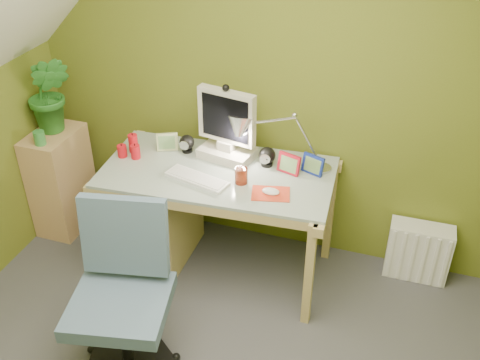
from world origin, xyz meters
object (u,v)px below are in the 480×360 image
(desk, at_px, (219,220))
(potted_plant, at_px, (50,94))
(monitor, at_px, (227,123))
(task_chair, at_px, (119,302))
(side_ledge, at_px, (61,181))
(radiator, at_px, (418,251))
(desk_lamp, at_px, (298,128))

(desk, height_order, potted_plant, potted_plant)
(monitor, relative_size, task_chair, 0.47)
(side_ledge, height_order, radiator, side_ledge)
(monitor, distance_m, potted_plant, 1.24)
(side_ledge, distance_m, radiator, 2.54)
(desk, height_order, task_chair, task_chair)
(monitor, relative_size, potted_plant, 0.89)
(desk, relative_size, side_ledge, 1.84)
(side_ledge, bearing_deg, desk_lamp, 3.53)
(desk_lamp, height_order, radiator, desk_lamp)
(task_chair, relative_size, radiator, 2.55)
(task_chair, bearing_deg, desk_lamp, 49.46)
(desk, xyz_separation_m, desk_lamp, (0.45, 0.18, 0.66))
(potted_plant, bearing_deg, desk_lamp, 1.85)
(monitor, bearing_deg, desk_lamp, 10.25)
(task_chair, xyz_separation_m, radiator, (1.46, 1.29, -0.31))
(desk, xyz_separation_m, radiator, (1.28, 0.32, -0.18))
(desk_lamp, relative_size, potted_plant, 1.02)
(desk, height_order, radiator, desk)
(desk_lamp, xyz_separation_m, task_chair, (-0.63, -1.16, -0.53))
(desk, distance_m, desk_lamp, 0.82)
(desk_lamp, bearing_deg, desk, -149.62)
(side_ledge, height_order, task_chair, task_chair)
(desk_lamp, height_order, potted_plant, desk_lamp)
(desk_lamp, distance_m, potted_plant, 1.68)
(desk, bearing_deg, side_ledge, 172.77)
(desk_lamp, bearing_deg, monitor, -171.42)
(desk, distance_m, radiator, 1.33)
(monitor, relative_size, side_ledge, 0.63)
(side_ledge, bearing_deg, potted_plant, 77.68)
(desk, bearing_deg, potted_plant, 170.44)
(desk_lamp, xyz_separation_m, side_ledge, (-1.69, -0.10, -0.66))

